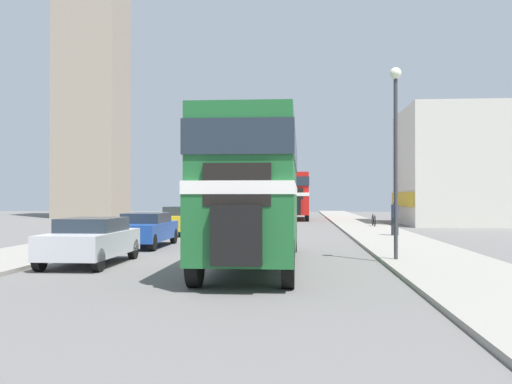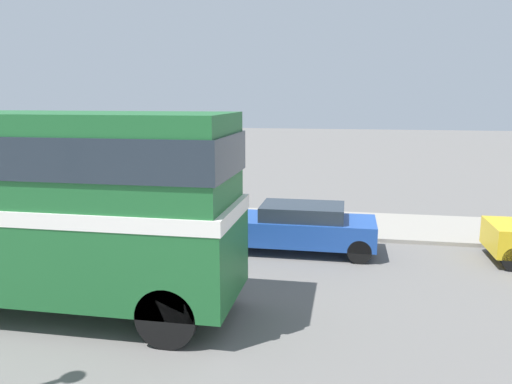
{
  "view_description": "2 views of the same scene",
  "coord_description": "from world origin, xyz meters",
  "px_view_note": "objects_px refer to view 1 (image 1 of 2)",
  "views": [
    {
      "loc": [
        2.53,
        -18.23,
        2.02
      ],
      "look_at": [
        1.22,
        -1.42,
        2.16
      ],
      "focal_mm": 40.0,
      "sensor_mm": 36.0,
      "label": 1
    },
    {
      "loc": [
        9.98,
        5.72,
        4.34
      ],
      "look_at": [
        0.0,
        3.88,
        2.4
      ],
      "focal_mm": 35.0,
      "sensor_mm": 36.0,
      "label": 2
    }
  ],
  "objects_px": {
    "double_decker_bus": "(256,183)",
    "street_lamp": "(396,134)",
    "bus_distant": "(295,192)",
    "car_parked_near": "(91,240)",
    "car_parked_far": "(181,220)",
    "car_parked_mid": "(146,229)",
    "pedestrian_walking": "(395,215)",
    "church_tower": "(92,27)",
    "bicycle_on_pavement": "(374,220)"
  },
  "relations": [
    {
      "from": "double_decker_bus",
      "to": "street_lamp",
      "type": "relative_size",
      "value": 1.79
    },
    {
      "from": "car_parked_near",
      "to": "bicycle_on_pavement",
      "type": "bearing_deg",
      "value": 62.41
    },
    {
      "from": "bus_distant",
      "to": "church_tower",
      "type": "distance_m",
      "value": 26.03
    },
    {
      "from": "bus_distant",
      "to": "car_parked_mid",
      "type": "xyz_separation_m",
      "value": [
        -5.74,
        -28.86,
        -1.71
      ]
    },
    {
      "from": "bicycle_on_pavement",
      "to": "church_tower",
      "type": "relative_size",
      "value": 0.05
    },
    {
      "from": "bicycle_on_pavement",
      "to": "street_lamp",
      "type": "relative_size",
      "value": 0.3
    },
    {
      "from": "car_parked_near",
      "to": "bicycle_on_pavement",
      "type": "xyz_separation_m",
      "value": [
        11.02,
        21.1,
        -0.25
      ]
    },
    {
      "from": "bicycle_on_pavement",
      "to": "street_lamp",
      "type": "xyz_separation_m",
      "value": [
        -1.88,
        -20.03,
        3.47
      ]
    },
    {
      "from": "double_decker_bus",
      "to": "car_parked_mid",
      "type": "height_order",
      "value": "double_decker_bus"
    },
    {
      "from": "bus_distant",
      "to": "car_parked_far",
      "type": "xyz_separation_m",
      "value": [
        -5.85,
        -21.53,
        -1.66
      ]
    },
    {
      "from": "car_parked_mid",
      "to": "car_parked_far",
      "type": "distance_m",
      "value": 7.33
    },
    {
      "from": "car_parked_mid",
      "to": "street_lamp",
      "type": "distance_m",
      "value": 10.89
    },
    {
      "from": "bus_distant",
      "to": "car_parked_near",
      "type": "xyz_separation_m",
      "value": [
        -5.75,
        -34.89,
        -1.7
      ]
    },
    {
      "from": "car_parked_far",
      "to": "pedestrian_walking",
      "type": "relative_size",
      "value": 2.48
    },
    {
      "from": "street_lamp",
      "to": "church_tower",
      "type": "xyz_separation_m",
      "value": [
        -23.39,
        37.04,
        14.83
      ]
    },
    {
      "from": "car_parked_mid",
      "to": "car_parked_far",
      "type": "relative_size",
      "value": 1.02
    },
    {
      "from": "bus_distant",
      "to": "car_parked_far",
      "type": "relative_size",
      "value": 2.53
    },
    {
      "from": "bus_distant",
      "to": "car_parked_far",
      "type": "bearing_deg",
      "value": -105.21
    },
    {
      "from": "car_parked_far",
      "to": "double_decker_bus",
      "type": "bearing_deg",
      "value": -69.06
    },
    {
      "from": "bicycle_on_pavement",
      "to": "street_lamp",
      "type": "height_order",
      "value": "street_lamp"
    },
    {
      "from": "car_parked_far",
      "to": "car_parked_near",
      "type": "bearing_deg",
      "value": -89.55
    },
    {
      "from": "double_decker_bus",
      "to": "bicycle_on_pavement",
      "type": "xyz_separation_m",
      "value": [
        6.09,
        20.89,
        -1.94
      ]
    },
    {
      "from": "car_parked_mid",
      "to": "street_lamp",
      "type": "xyz_separation_m",
      "value": [
        9.14,
        -4.96,
        3.23
      ]
    },
    {
      "from": "bicycle_on_pavement",
      "to": "double_decker_bus",
      "type": "bearing_deg",
      "value": -106.26
    },
    {
      "from": "bus_distant",
      "to": "church_tower",
      "type": "bearing_deg",
      "value": 170.86
    },
    {
      "from": "car_parked_near",
      "to": "bicycle_on_pavement",
      "type": "distance_m",
      "value": 23.81
    },
    {
      "from": "bicycle_on_pavement",
      "to": "church_tower",
      "type": "bearing_deg",
      "value": 146.06
    },
    {
      "from": "pedestrian_walking",
      "to": "bicycle_on_pavement",
      "type": "bearing_deg",
      "value": 89.2
    },
    {
      "from": "double_decker_bus",
      "to": "bus_distant",
      "type": "height_order",
      "value": "bus_distant"
    },
    {
      "from": "car_parked_far",
      "to": "street_lamp",
      "type": "xyz_separation_m",
      "value": [
        9.25,
        -12.29,
        3.18
      ]
    },
    {
      "from": "car_parked_far",
      "to": "pedestrian_walking",
      "type": "xyz_separation_m",
      "value": [
        11.0,
        -1.37,
        0.34
      ]
    },
    {
      "from": "car_parked_near",
      "to": "bicycle_on_pavement",
      "type": "relative_size",
      "value": 2.35
    },
    {
      "from": "double_decker_bus",
      "to": "street_lamp",
      "type": "bearing_deg",
      "value": 11.53
    },
    {
      "from": "bus_distant",
      "to": "pedestrian_walking",
      "type": "relative_size",
      "value": 6.27
    },
    {
      "from": "car_parked_mid",
      "to": "pedestrian_walking",
      "type": "xyz_separation_m",
      "value": [
        10.89,
        5.96,
        0.39
      ]
    },
    {
      "from": "car_parked_near",
      "to": "car_parked_far",
      "type": "xyz_separation_m",
      "value": [
        -0.1,
        13.36,
        0.05
      ]
    },
    {
      "from": "car_parked_mid",
      "to": "church_tower",
      "type": "height_order",
      "value": "church_tower"
    },
    {
      "from": "car_parked_far",
      "to": "car_parked_mid",
      "type": "bearing_deg",
      "value": -89.14
    },
    {
      "from": "street_lamp",
      "to": "car_parked_mid",
      "type": "bearing_deg",
      "value": 151.51
    },
    {
      "from": "car_parked_mid",
      "to": "pedestrian_walking",
      "type": "bearing_deg",
      "value": 28.7
    },
    {
      "from": "street_lamp",
      "to": "bicycle_on_pavement",
      "type": "bearing_deg",
      "value": 84.65
    },
    {
      "from": "car_parked_near",
      "to": "church_tower",
      "type": "height_order",
      "value": "church_tower"
    },
    {
      "from": "bus_distant",
      "to": "car_parked_mid",
      "type": "relative_size",
      "value": 2.49
    },
    {
      "from": "bicycle_on_pavement",
      "to": "street_lamp",
      "type": "bearing_deg",
      "value": -95.35
    },
    {
      "from": "double_decker_bus",
      "to": "bicycle_on_pavement",
      "type": "height_order",
      "value": "double_decker_bus"
    },
    {
      "from": "church_tower",
      "to": "car_parked_near",
      "type": "bearing_deg",
      "value": -69.5
    },
    {
      "from": "car_parked_far",
      "to": "church_tower",
      "type": "xyz_separation_m",
      "value": [
        -14.14,
        24.75,
        18.01
      ]
    },
    {
      "from": "double_decker_bus",
      "to": "car_parked_mid",
      "type": "relative_size",
      "value": 2.37
    },
    {
      "from": "bicycle_on_pavement",
      "to": "pedestrian_walking",
      "type": "bearing_deg",
      "value": -90.8
    },
    {
      "from": "double_decker_bus",
      "to": "street_lamp",
      "type": "xyz_separation_m",
      "value": [
        4.22,
        0.86,
        1.53
      ]
    }
  ]
}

